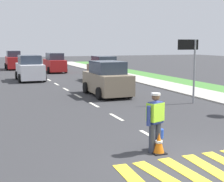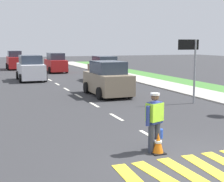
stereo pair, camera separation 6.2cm
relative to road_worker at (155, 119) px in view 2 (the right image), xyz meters
name	(u,v)px [view 2 (the right image)]	position (x,y,z in m)	size (l,w,h in m)	color
ground_plane	(49,80)	(0.62, 19.79, -0.93)	(96.00, 96.00, 0.00)	#333335
sidewalk_right	(201,93)	(7.82, 8.79, -0.93)	(2.40, 72.00, 0.14)	#B2ADA3
crosswalk_stripes	(207,167)	(0.62, -1.57, -0.92)	(4.40, 1.93, 0.01)	yellow
lane_center_line	(41,75)	(0.62, 23.99, -0.93)	(0.14, 46.40, 0.01)	silver
road_worker	(155,119)	(0.00, 0.00, 0.00)	(0.69, 0.55, 1.67)	#383D4C
lane_direction_sign	(191,56)	(5.23, 6.12, 1.48)	(1.16, 0.11, 3.20)	gray
traffic_cone_near	(158,143)	(0.01, -0.19, -0.64)	(0.36, 0.36, 0.59)	black
car_outgoing_ahead	(107,80)	(2.26, 10.07, 0.00)	(2.02, 4.07, 2.00)	gray
car_oncoming_third	(15,61)	(-1.08, 32.27, 0.06)	(1.87, 4.03, 2.14)	red
car_parked_far	(104,69)	(4.66, 17.48, -0.01)	(1.88, 3.84, 1.99)	gray
car_oncoming_second	(31,69)	(-0.87, 19.68, 0.02)	(2.09, 4.16, 2.05)	silver
car_outgoing_far	(56,63)	(2.55, 26.63, 0.00)	(1.93, 4.22, 2.01)	red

